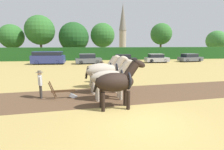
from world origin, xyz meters
name	(u,v)px	position (x,y,z in m)	size (l,w,h in m)	color
ground_plane	(141,121)	(0.00, 0.00, 0.00)	(240.00, 240.00, 0.00)	#A88E4C
plowed_furrow_strip	(11,102)	(-6.37, 3.35, 0.00)	(35.68, 3.94, 0.01)	brown
hedgerow	(98,54)	(0.00, 28.15, 1.24)	(73.73, 1.33, 2.47)	#1E511E
tree_left	(12,37)	(-17.86, 33.74, 4.67)	(5.06, 5.06, 7.21)	#4C3823
tree_center_left	(40,30)	(-11.78, 32.74, 5.95)	(6.09, 6.09, 9.01)	#4C3823
tree_center	(74,37)	(-4.95, 33.72, 4.58)	(6.56, 6.56, 7.87)	#4C3823
tree_center_right	(103,35)	(1.47, 34.08, 5.06)	(5.49, 5.49, 7.82)	#423323
tree_right	(161,34)	(14.84, 32.62, 5.37)	(4.87, 4.87, 7.83)	#4C3823
tree_far_right	(216,40)	(30.82, 34.94, 4.00)	(4.99, 4.99, 6.50)	brown
church_spire	(123,27)	(10.75, 56.79, 9.12)	(2.69, 2.69, 17.44)	gray
draft_horse_lead_left	(117,82)	(-0.74, 1.59, 1.34)	(2.66, 1.11, 2.45)	black
draft_horse_lead_right	(111,77)	(-0.86, 3.05, 1.28)	(2.76, 1.02, 2.35)	#B2A38E
draft_horse_trail_left	(106,71)	(-0.98, 4.51, 1.41)	(2.94, 1.12, 2.45)	#B2A38E
draft_horse_trail_right	(102,69)	(-1.09, 5.97, 1.33)	(2.77, 1.09, 2.41)	#B2A38E
plow	(66,93)	(-3.43, 3.58, 0.32)	(1.61, 0.49, 1.13)	#4C331E
farmer_at_plow	(40,82)	(-4.88, 3.84, 0.95)	(0.41, 0.61, 1.63)	#38332D
farmer_beside_team	(102,70)	(-1.00, 7.49, 1.04)	(0.44, 0.67, 1.76)	#28334C
parked_van	(48,58)	(-8.17, 21.88, 1.02)	(5.04, 2.14, 1.97)	navy
parked_car_left	(88,59)	(-2.01, 21.57, 0.76)	(4.26, 2.20, 1.61)	#565B66
parked_car_center_left	(124,59)	(3.87, 21.83, 0.70)	(4.19, 2.06, 1.45)	black
parked_car_center	(156,58)	(9.51, 21.76, 0.72)	(3.91, 1.82, 1.49)	#A8A8B2
parked_car_center_right	(190,58)	(16.09, 22.47, 0.69)	(4.45, 2.38, 1.43)	#565B66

